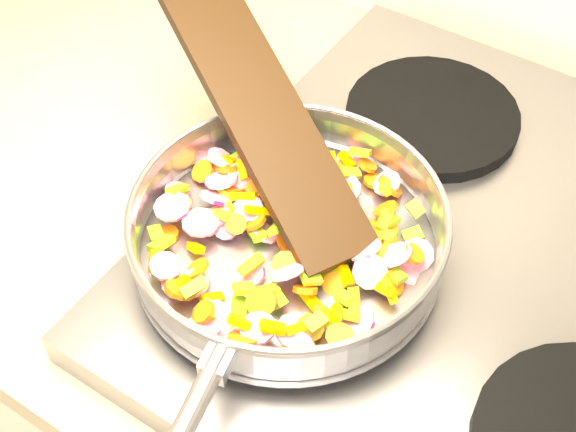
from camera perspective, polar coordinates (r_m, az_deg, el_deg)
The scene contains 6 objects.
cooktop at distance 0.80m, azimuth 14.37°, elevation -3.98°, with size 0.60×0.60×0.04m, color #939399.
grate_fl at distance 0.73m, azimuth 0.33°, elevation -5.32°, with size 0.19×0.19×0.02m, color black.
grate_bl at distance 0.90m, azimuth 10.21°, elevation 7.01°, with size 0.19×0.19×0.02m, color black.
saute_pan at distance 0.72m, azimuth -0.07°, elevation -1.11°, with size 0.33×0.49×0.06m.
vegetable_heap at distance 0.73m, azimuth -0.04°, elevation -1.42°, with size 0.27×0.28×0.05m.
wooden_spatula at distance 0.76m, azimuth -1.92°, elevation 7.49°, with size 0.33×0.08×0.02m, color black.
Camera 1 is at (-0.61, 1.17, 1.54)m, focal length 50.00 mm.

